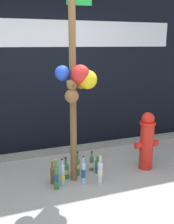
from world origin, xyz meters
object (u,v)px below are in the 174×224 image
Objects in this scene: memorial_post at (77,66)px; bottle_0 at (66,170)px; bottle_7 at (98,166)px; bottle_6 at (63,175)px; bottle_3 at (53,174)px; bottle_1 at (83,173)px; fire_hydrant at (147,140)px; bottle_8 at (92,163)px; bottle_2 at (56,177)px; bottle_5 at (100,172)px; bottle_4 at (77,166)px.

memorial_post is 8.89× the size of bottle_0.
bottle_7 is at bearing 19.98° from memorial_post.
bottle_3 is at bearing 136.61° from bottle_6.
bottle_3 is 0.16m from bottle_6.
bottle_0 is 0.22m from bottle_3.
bottle_0 is 0.30m from bottle_1.
memorial_post is 1.58m from fire_hydrant.
fire_hydrant reaches higher than bottle_8.
bottle_3 is (-0.21, -0.08, 0.01)m from bottle_0.
memorial_post is at bearing 18.60° from bottle_2.
fire_hydrant is 0.89m from bottle_5.
bottle_5 is 0.51m from bottle_6.
memorial_post is 1.51m from bottle_7.
bottle_5 is (0.27, -0.15, -1.41)m from memorial_post.
fire_hydrant is 2.15× the size of bottle_5.
bottle_5 is at bearing -93.83° from bottle_8.
memorial_post is 1.42m from bottle_1.
bottle_7 is at bearing 37.35° from bottle_1.
bottle_2 reaches higher than bottle_3.
bottle_6 is (-0.28, -0.23, 0.02)m from bottle_4.
bottle_2 is (-0.33, -0.11, -1.40)m from memorial_post.
bottle_7 is (-0.75, 0.10, -0.33)m from fire_hydrant.
memorial_post reaches higher than bottle_1.
bottle_8 is (0.63, 0.34, -0.05)m from bottle_2.
memorial_post is 7.25× the size of bottle_6.
fire_hydrant is 0.89m from bottle_8.
bottle_6 is (-0.50, 0.10, -0.01)m from bottle_5.
bottle_7 is (0.69, 0.08, -0.02)m from bottle_3.
fire_hydrant is at bearing 6.98° from bottle_1.
bottle_1 is at bearing -20.86° from bottle_3.
bottle_6 is at bearing -176.34° from fire_hydrant.
bottle_7 is (0.68, 0.24, -0.06)m from bottle_2.
bottle_7 is at bearing 17.76° from bottle_6.
bottle_5 reaches higher than bottle_7.
bottle_7 is at bearing 172.34° from fire_hydrant.
bottle_4 reaches higher than bottle_0.
bottle_1 is 0.94× the size of bottle_2.
bottle_5 reaches higher than bottle_3.
bottle_1 is 0.28m from bottle_4.
memorial_post is at bearing -142.13° from bottle_8.
bottle_1 is at bearing -126.56° from bottle_8.
bottle_0 is 0.19m from bottle_4.
memorial_post is at bearing -107.32° from bottle_4.
memorial_post is 1.44m from bottle_5.
bottle_2 is at bearing 175.84° from bottle_5.
bottle_0 is at bearing 128.48° from bottle_1.
bottle_2 is at bearing -178.66° from bottle_1.
bottle_1 reaches higher than bottle_0.
bottle_8 is (0.53, 0.29, -0.04)m from bottle_6.
memorial_post is at bearing -160.02° from bottle_7.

